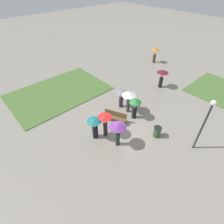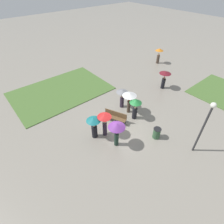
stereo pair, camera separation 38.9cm
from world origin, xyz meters
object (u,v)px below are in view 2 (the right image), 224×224
at_px(crowd_person_green, 135,106).
at_px(lone_walker_far_path, 159,53).
at_px(trash_bin, 157,133).
at_px(crowd_person_grey, 122,96).
at_px(crowd_person_purple, 117,129).
at_px(lone_walker_mid_plaza, 165,77).
at_px(lamp_post, 206,122).
at_px(crowd_person_red, 104,120).
at_px(crowd_person_teal, 94,124).
at_px(crowd_person_white, 129,97).
at_px(park_bench, 115,117).

bearing_deg(crowd_person_green, lone_walker_far_path, 38.07).
bearing_deg(trash_bin, crowd_person_grey, 172.81).
distance_m(trash_bin, crowd_person_purple, 3.14).
bearing_deg(crowd_person_grey, lone_walker_mid_plaza, 143.39).
relative_size(lamp_post, lone_walker_mid_plaza, 2.19).
height_order(crowd_person_grey, crowd_person_green, crowd_person_green).
xyz_separation_m(crowd_person_red, crowd_person_purple, (1.25, 0.01, 0.09)).
xyz_separation_m(crowd_person_teal, crowd_person_green, (0.41, 3.61, 0.03)).
bearing_deg(lone_walker_far_path, crowd_person_grey, 63.38).
bearing_deg(crowd_person_teal, trash_bin, -173.87).
bearing_deg(lone_walker_mid_plaza, crowd_person_red, 158.74).
bearing_deg(crowd_person_grey, crowd_person_red, -5.11).
bearing_deg(crowd_person_white, lone_walker_far_path, 164.76).
height_order(crowd_person_teal, crowd_person_purple, crowd_person_purple).
distance_m(lone_walker_far_path, lone_walker_mid_plaza, 6.01).
bearing_deg(lone_walker_far_path, trash_bin, 80.21).
xyz_separation_m(crowd_person_teal, lone_walker_mid_plaza, (-0.99, 9.09, 0.06)).
height_order(crowd_person_purple, crowd_person_white, crowd_person_purple).
distance_m(lamp_post, crowd_person_white, 5.80).
xyz_separation_m(crowd_person_teal, lone_walker_far_path, (-5.12, 13.46, 0.10)).
height_order(park_bench, crowd_person_white, crowd_person_white).
relative_size(crowd_person_green, lone_walker_far_path, 0.98).
bearing_deg(trash_bin, crowd_person_purple, -116.80).
bearing_deg(lone_walker_far_path, lamp_post, 90.35).
height_order(lone_walker_far_path, lone_walker_mid_plaza, lone_walker_far_path).
height_order(lamp_post, crowd_person_grey, lamp_post).
xyz_separation_m(crowd_person_grey, lone_walker_far_path, (-3.77, 9.61, 0.14)).
bearing_deg(crowd_person_green, lone_walker_mid_plaza, 23.06).
bearing_deg(park_bench, crowd_person_grey, 97.90).
distance_m(crowd_person_purple, crowd_person_grey, 4.30).
xyz_separation_m(lone_walker_far_path, lone_walker_mid_plaza, (4.13, -4.37, -0.03)).
xyz_separation_m(lamp_post, lone_walker_mid_plaza, (-6.20, 4.80, -1.30)).
relative_size(crowd_person_white, crowd_person_green, 1.03).
bearing_deg(lamp_post, crowd_person_purple, -135.46).
bearing_deg(park_bench, crowd_person_purple, -63.34).
bearing_deg(crowd_person_red, park_bench, 104.39).
bearing_deg(park_bench, crowd_person_red, -92.55).
distance_m(crowd_person_red, crowd_person_white, 3.21).
distance_m(park_bench, lamp_post, 6.26).
distance_m(crowd_person_grey, crowd_person_green, 1.77).
xyz_separation_m(crowd_person_teal, crowd_person_purple, (1.56, 0.69, 0.30)).
xyz_separation_m(lamp_post, crowd_person_grey, (-6.56, -0.44, -1.40)).
distance_m(park_bench, crowd_person_grey, 2.09).
xyz_separation_m(lamp_post, crowd_person_teal, (-5.21, -4.29, -1.36)).
bearing_deg(crowd_person_red, crowd_person_grey, 110.13).
height_order(trash_bin, crowd_person_grey, crowd_person_grey).
relative_size(crowd_person_red, crowd_person_white, 1.03).
distance_m(trash_bin, crowd_person_red, 3.82).
bearing_deg(lone_walker_far_path, crowd_person_green, 71.25).
xyz_separation_m(crowd_person_purple, lone_walker_far_path, (-6.67, 12.76, -0.20)).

